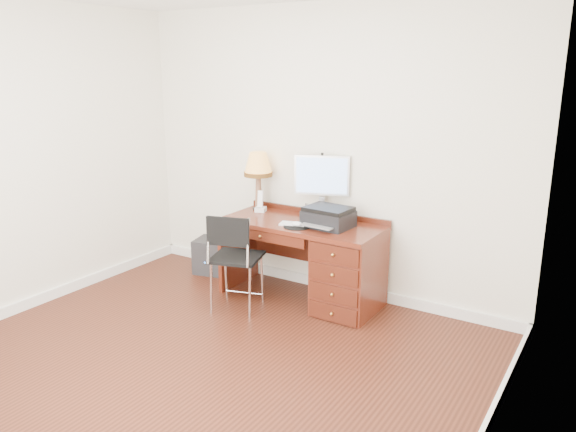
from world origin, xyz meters
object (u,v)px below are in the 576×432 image
Objects in this scene: desk at (332,263)px; phone at (260,205)px; printer at (328,217)px; leg_lamp at (258,168)px; chair at (232,252)px; equipment_box at (211,255)px; monitor at (323,179)px.

phone is at bearing 172.30° from desk.
printer reaches higher than desk.
leg_lamp reaches higher than desk.
chair is at bearing -136.62° from printer.
equipment_box is at bearing -173.19° from leg_lamp.
desk is 0.78m from monitor.
leg_lamp is (-0.92, 0.17, 0.76)m from desk.
chair reaches higher than equipment_box.
printer is at bearing -11.02° from leg_lamp.
monitor is 1.03× the size of leg_lamp.
leg_lamp reaches higher than equipment_box.
leg_lamp is at bearing 88.49° from chair.
monitor is (-0.24, 0.23, 0.71)m from desk.
monitor is at bearing 133.32° from printer.
printer is at bearing -173.65° from desk.
monitor is 2.83× the size of phone.
monitor is at bearing -7.97° from equipment_box.
leg_lamp is (-0.87, 0.17, 0.33)m from printer.
monitor is 1.38× the size of printer.
phone is at bearing -12.16° from equipment_box.
desk is at bearing -10.16° from leg_lamp.
desk is 4.11× the size of equipment_box.
printer is 0.48× the size of chair.
equipment_box is at bearing -179.54° from printer.
monitor reaches higher than phone.
monitor is 0.71m from phone.
leg_lamp is 1.15m from equipment_box.
equipment_box is (-1.26, -0.13, -0.94)m from monitor.
monitor is at bearing 40.93° from chair.
monitor reaches higher than desk.
phone is at bearing -41.11° from leg_lamp.
leg_lamp is 0.64× the size of chair.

